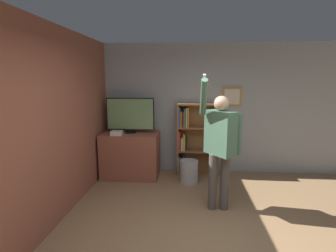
# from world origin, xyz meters

# --- Properties ---
(wall_back) EXTENTS (6.05, 0.09, 2.70)m
(wall_back) POSITION_xyz_m (0.00, 2.86, 1.35)
(wall_back) COLOR #9EA3A8
(wall_back) RESTS_ON ground_plane
(wall_side_brick) EXTENTS (0.06, 4.43, 2.70)m
(wall_side_brick) POSITION_xyz_m (-2.05, 1.41, 1.35)
(wall_side_brick) COLOR #93513D
(wall_side_brick) RESTS_ON ground_plane
(tv_ledge) EXTENTS (1.13, 0.72, 0.90)m
(tv_ledge) POSITION_xyz_m (-1.41, 2.41, 0.45)
(tv_ledge) COLOR #93513D
(tv_ledge) RESTS_ON ground_plane
(television) EXTENTS (0.96, 0.22, 0.70)m
(television) POSITION_xyz_m (-1.41, 2.44, 1.26)
(television) COLOR black
(television) RESTS_ON tv_ledge
(game_console) EXTENTS (0.21, 0.18, 0.09)m
(game_console) POSITION_xyz_m (-1.63, 2.19, 0.94)
(game_console) COLOR white
(game_console) RESTS_ON tv_ledge
(bookshelf) EXTENTS (0.87, 0.28, 1.48)m
(bookshelf) POSITION_xyz_m (-0.15, 2.68, 0.74)
(bookshelf) COLOR brown
(bookshelf) RESTS_ON ground_plane
(person) EXTENTS (0.62, 0.58, 2.04)m
(person) POSITION_xyz_m (0.22, 1.13, 1.06)
(person) COLOR #56514C
(person) RESTS_ON ground_plane
(waste_bin) EXTENTS (0.34, 0.34, 0.44)m
(waste_bin) POSITION_xyz_m (-0.23, 2.15, 0.22)
(waste_bin) COLOR #B7B7BC
(waste_bin) RESTS_ON ground_plane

